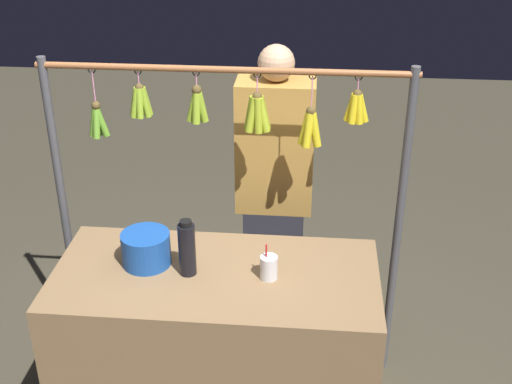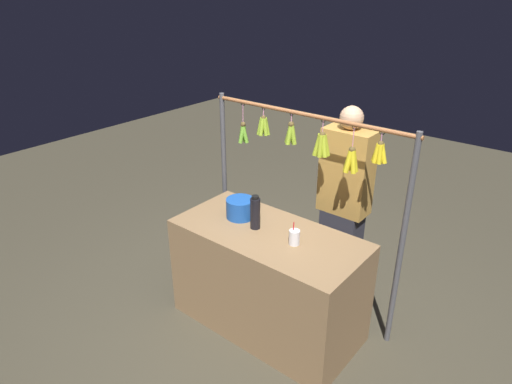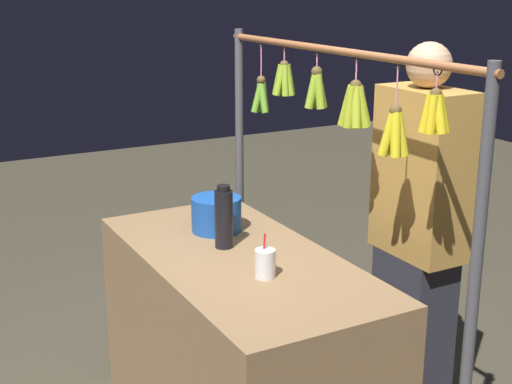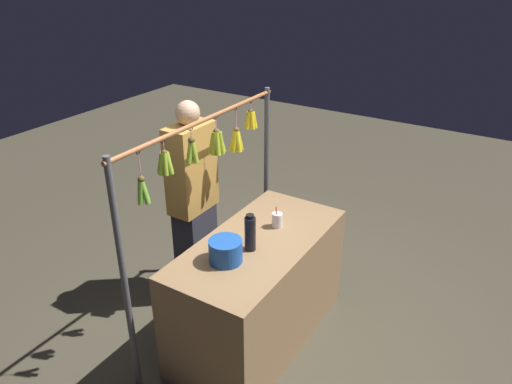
{
  "view_description": "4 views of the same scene",
  "coord_description": "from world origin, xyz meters",
  "px_view_note": "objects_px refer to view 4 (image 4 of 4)",
  "views": [
    {
      "loc": [
        -0.42,
        2.57,
        2.67
      ],
      "look_at": [
        -0.19,
        0.0,
        1.34
      ],
      "focal_mm": 46.89,
      "sensor_mm": 36.0,
      "label": 1
    },
    {
      "loc": [
        -1.84,
        2.42,
        2.68
      ],
      "look_at": [
        0.13,
        0.0,
        1.21
      ],
      "focal_mm": 31.63,
      "sensor_mm": 36.0,
      "label": 2
    },
    {
      "loc": [
        -2.56,
        1.31,
        2.02
      ],
      "look_at": [
        -0.15,
        0.0,
        1.22
      ],
      "focal_mm": 50.89,
      "sensor_mm": 36.0,
      "label": 3
    },
    {
      "loc": [
        2.61,
        1.6,
        2.82
      ],
      "look_at": [
        0.03,
        0.0,
        1.31
      ],
      "focal_mm": 34.48,
      "sensor_mm": 36.0,
      "label": 4
    }
  ],
  "objects_px": {
    "drink_cup": "(277,220)",
    "vendor_person": "(194,205)",
    "blue_bucket": "(226,251)",
    "water_bottle": "(250,233)"
  },
  "relations": [
    {
      "from": "water_bottle",
      "to": "drink_cup",
      "type": "relative_size",
      "value": 1.59
    },
    {
      "from": "blue_bucket",
      "to": "drink_cup",
      "type": "distance_m",
      "value": 0.59
    },
    {
      "from": "water_bottle",
      "to": "drink_cup",
      "type": "distance_m",
      "value": 0.39
    },
    {
      "from": "water_bottle",
      "to": "vendor_person",
      "type": "distance_m",
      "value": 0.88
    },
    {
      "from": "blue_bucket",
      "to": "water_bottle",
      "type": "bearing_deg",
      "value": 163.0
    },
    {
      "from": "blue_bucket",
      "to": "vendor_person",
      "type": "xyz_separation_m",
      "value": [
        -0.56,
        -0.73,
        -0.1
      ]
    },
    {
      "from": "blue_bucket",
      "to": "drink_cup",
      "type": "height_order",
      "value": "drink_cup"
    },
    {
      "from": "water_bottle",
      "to": "drink_cup",
      "type": "height_order",
      "value": "water_bottle"
    },
    {
      "from": "drink_cup",
      "to": "vendor_person",
      "type": "height_order",
      "value": "vendor_person"
    },
    {
      "from": "drink_cup",
      "to": "vendor_person",
      "type": "relative_size",
      "value": 0.1
    }
  ]
}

